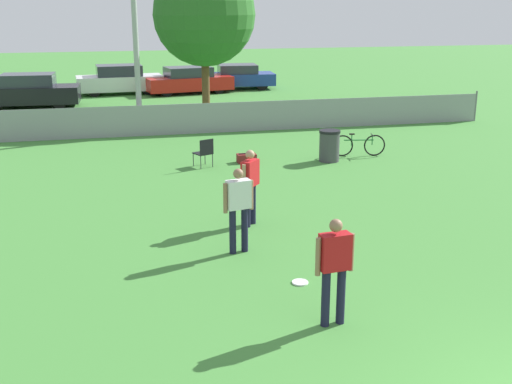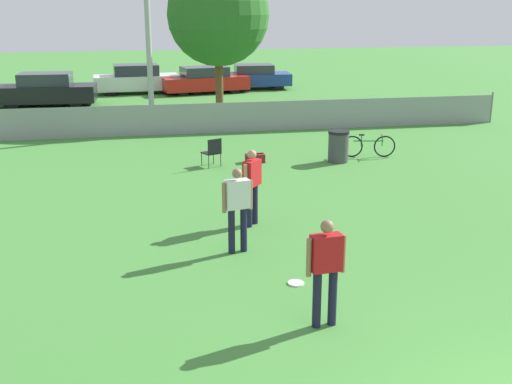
% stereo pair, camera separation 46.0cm
% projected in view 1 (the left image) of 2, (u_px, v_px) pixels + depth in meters
% --- Properties ---
extents(fence_backline, '(18.97, 0.07, 1.21)m').
position_uv_depth(fence_backline, '(246.00, 117.00, 23.69)').
color(fence_backline, gray).
rests_on(fence_backline, ground_plane).
extents(tree_near_pole, '(4.10, 4.10, 6.18)m').
position_uv_depth(tree_near_pole, '(204.00, 15.00, 25.57)').
color(tree_near_pole, brown).
rests_on(tree_near_pole, ground_plane).
extents(player_receiver_white, '(0.60, 0.31, 1.66)m').
position_uv_depth(player_receiver_white, '(238.00, 204.00, 12.07)').
color(player_receiver_white, '#191933').
rests_on(player_receiver_white, ground_plane).
extents(player_thrower_red, '(0.61, 0.27, 1.66)m').
position_uv_depth(player_thrower_red, '(335.00, 264.00, 9.32)').
color(player_thrower_red, '#191933').
rests_on(player_thrower_red, ground_plane).
extents(player_defender_red, '(0.46, 0.49, 1.66)m').
position_uv_depth(player_defender_red, '(250.00, 182.00, 13.57)').
color(player_defender_red, '#191933').
rests_on(player_defender_red, ground_plane).
extents(frisbee_disc, '(0.28, 0.28, 0.03)m').
position_uv_depth(frisbee_disc, '(300.00, 282.00, 10.99)').
color(frisbee_disc, white).
rests_on(frisbee_disc, ground_plane).
extents(folding_chair_sideline, '(0.60, 0.60, 0.84)m').
position_uv_depth(folding_chair_sideline, '(204.00, 151.00, 18.54)').
color(folding_chair_sideline, '#333338').
rests_on(folding_chair_sideline, ground_plane).
extents(bicycle_sideline, '(1.66, 0.47, 0.72)m').
position_uv_depth(bicycle_sideline, '(359.00, 145.00, 19.93)').
color(bicycle_sideline, black).
rests_on(bicycle_sideline, ground_plane).
extents(trash_bin, '(0.63, 0.63, 0.95)m').
position_uv_depth(trash_bin, '(329.00, 146.00, 19.26)').
color(trash_bin, '#3F3F44').
rests_on(trash_bin, ground_plane).
extents(gear_bag_sideline, '(0.57, 0.31, 0.28)m').
position_uv_depth(gear_bag_sideline, '(247.00, 158.00, 19.20)').
color(gear_bag_sideline, maroon).
rests_on(gear_bag_sideline, ground_plane).
extents(parked_car_dark, '(4.51, 2.00, 1.50)m').
position_uv_depth(parked_car_dark, '(29.00, 91.00, 29.12)').
color(parked_car_dark, black).
rests_on(parked_car_dark, ground_plane).
extents(parked_car_white, '(4.47, 2.03, 1.49)m').
position_uv_depth(parked_car_white, '(120.00, 80.00, 33.30)').
color(parked_car_white, black).
rests_on(parked_car_white, ground_plane).
extents(parked_car_red, '(4.70, 2.49, 1.37)m').
position_uv_depth(parked_car_red, '(189.00, 81.00, 33.52)').
color(parked_car_red, black).
rests_on(parked_car_red, ground_plane).
extents(parked_car_blue, '(4.08, 2.07, 1.33)m').
position_uv_depth(parked_car_blue, '(238.00, 77.00, 35.22)').
color(parked_car_blue, black).
rests_on(parked_car_blue, ground_plane).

